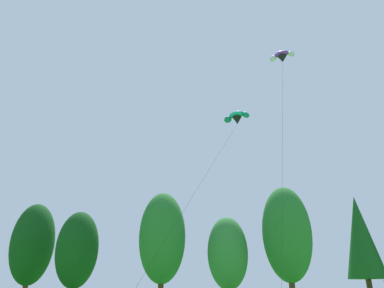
% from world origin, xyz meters
% --- Properties ---
extents(treeline_tree_c, '(5.26, 5.26, 12.80)m').
position_xyz_m(treeline_tree_c, '(-22.87, 48.16, 7.75)').
color(treeline_tree_c, '#472D19').
rests_on(treeline_tree_c, ground_plane).
extents(treeline_tree_d, '(4.73, 4.73, 10.85)m').
position_xyz_m(treeline_tree_d, '(-15.78, 43.83, 6.57)').
color(treeline_tree_d, '#472D19').
rests_on(treeline_tree_d, ground_plane).
extents(treeline_tree_e, '(5.36, 5.36, 13.18)m').
position_xyz_m(treeline_tree_e, '(-6.12, 43.99, 7.98)').
color(treeline_tree_e, '#472D19').
rests_on(treeline_tree_e, ground_plane).
extents(treeline_tree_f, '(4.55, 4.55, 10.19)m').
position_xyz_m(treeline_tree_f, '(1.37, 43.61, 6.17)').
color(treeline_tree_f, '#472D19').
rests_on(treeline_tree_f, ground_plane).
extents(treeline_tree_g, '(5.47, 5.47, 13.60)m').
position_xyz_m(treeline_tree_g, '(8.11, 42.92, 8.24)').
color(treeline_tree_g, '#472D19').
rests_on(treeline_tree_g, ground_plane).
extents(treeline_tree_h, '(4.63, 4.63, 13.75)m').
position_xyz_m(treeline_tree_h, '(18.68, 47.77, 8.62)').
color(treeline_tree_h, '#472D19').
rests_on(treeline_tree_h, ground_plane).
extents(parafoil_kite_high_teal, '(9.86, 12.02, 18.10)m').
position_xyz_m(parafoil_kite_high_teal, '(2.06, 35.22, 19.03)').
color(parafoil_kite_high_teal, teal).
extents(parafoil_kite_mid_purple, '(5.27, 8.32, 23.07)m').
position_xyz_m(parafoil_kite_mid_purple, '(6.48, 31.57, 24.09)').
color(parafoil_kite_mid_purple, purple).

